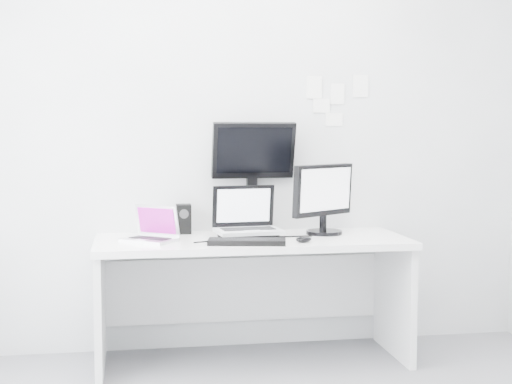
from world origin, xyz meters
The scene contains 14 objects.
back_wall centered at (0.00, 1.60, 1.35)m, with size 3.60×3.60×0.00m, color silver.
desk centered at (0.00, 1.25, 0.36)m, with size 1.80×0.70×0.73m, color white.
macbook centered at (-0.59, 1.21, 0.84)m, with size 0.28×0.21×0.21m, color silver.
speaker centered at (-0.38, 1.51, 0.82)m, with size 0.09×0.09×0.18m, color black.
dell_laptop centered at (-0.02, 1.25, 0.89)m, with size 0.37×0.29×0.31m, color silver.
rear_monitor centered at (0.05, 1.54, 1.08)m, with size 0.51×0.18×0.69m, color black.
samsung_monitor centered at (0.46, 1.35, 0.95)m, with size 0.48×0.22×0.44m, color black.
keyboard centered at (-0.06, 1.03, 0.74)m, with size 0.43×0.15×0.03m, color black.
mouse centered at (0.26, 1.05, 0.75)m, with size 0.10×0.06×0.03m, color black.
wall_note_0 centered at (0.45, 1.59, 1.62)m, with size 0.10×0.00×0.14m, color white.
wall_note_1 centered at (0.60, 1.59, 1.58)m, with size 0.09×0.00×0.13m, color white.
wall_note_2 centered at (0.75, 1.59, 1.63)m, with size 0.10×0.00×0.14m, color white.
wall_note_3 centered at (0.58, 1.59, 1.42)m, with size 0.11×0.00×0.08m, color white.
wall_note_4 centered at (0.50, 1.59, 1.51)m, with size 0.11×0.00×0.09m, color white.
Camera 1 is at (-0.69, -3.00, 1.37)m, focal length 52.64 mm.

